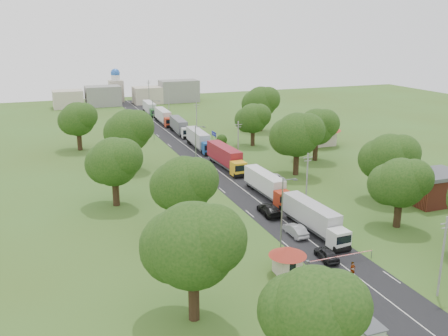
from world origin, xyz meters
name	(u,v)px	position (x,y,z in m)	size (l,w,h in m)	color
ground	(255,199)	(0.00, 0.00, 0.00)	(260.00, 260.00, 0.00)	#3E571D
road	(215,168)	(0.00, 20.00, 0.00)	(8.00, 200.00, 0.04)	black
boom_barrier	(331,259)	(-1.36, -25.00, 0.89)	(9.22, 0.35, 1.18)	slate
guard_booth	(288,257)	(-7.20, -25.00, 2.16)	(4.40, 4.40, 3.45)	#BEB29D
guard_rail	(354,315)	(-5.00, -35.00, 0.00)	(0.10, 17.00, 1.70)	slate
info_sign	(214,136)	(5.20, 35.00, 3.00)	(0.12, 3.10, 4.10)	slate
pole_0	(442,256)	(5.50, -35.00, 4.68)	(1.60, 0.24, 9.00)	gray
pole_1	(307,180)	(5.50, -7.00, 4.68)	(1.60, 0.24, 9.00)	gray
pole_2	(238,142)	(5.50, 21.00, 4.68)	(1.60, 0.24, 9.00)	gray
pole_3	(197,119)	(5.50, 49.00, 4.68)	(1.60, 0.24, 9.00)	gray
pole_4	(169,103)	(5.50, 77.00, 4.68)	(1.60, 0.24, 9.00)	gray
pole_5	(149,92)	(5.50, 105.00, 4.68)	(1.60, 0.24, 9.00)	gray
lamp_0	(283,212)	(-5.35, -20.00, 5.55)	(2.03, 0.22, 10.00)	slate
lamp_1	(196,149)	(-5.35, 15.00, 5.55)	(2.03, 0.22, 10.00)	slate
lamp_2	(154,118)	(-5.35, 50.00, 5.55)	(2.03, 0.22, 10.00)	slate
tree_2	(400,182)	(13.99, -17.86, 6.60)	(8.00, 8.00, 10.10)	#382616
tree_3	(389,157)	(19.99, -7.84, 7.22)	(8.80, 8.80, 11.07)	#382616
tree_4	(297,135)	(12.99, 10.17, 7.85)	(9.60, 9.60, 12.05)	#382616
tree_5	(316,127)	(21.99, 18.16, 7.22)	(8.80, 8.80, 11.07)	#382616
tree_6	(253,118)	(14.99, 35.14, 6.60)	(8.00, 8.00, 10.10)	#382616
tree_7	(261,102)	(23.99, 50.17, 7.85)	(9.60, 9.60, 12.05)	#382616
tree_8	(313,310)	(-14.01, -41.86, 6.60)	(8.00, 8.00, 10.10)	#382616
tree_9	(192,245)	(-20.01, -29.83, 7.85)	(9.60, 9.60, 12.05)	#382616
tree_10	(184,184)	(-15.01, -9.84, 7.22)	(8.80, 8.80, 11.07)	#382616
tree_11	(114,162)	(-22.01, 5.16, 7.22)	(8.80, 8.80, 11.07)	#382616
tree_12	(129,130)	(-16.01, 25.17, 7.85)	(9.60, 9.60, 12.05)	#382616
tree_13	(78,119)	(-24.01, 45.16, 7.22)	(8.80, 8.80, 11.07)	#382616
house_brick	(434,187)	(26.00, -12.00, 2.65)	(8.60, 6.60, 5.20)	maroon
house_cream	(319,130)	(30.00, 30.00, 3.64)	(10.08, 10.08, 5.80)	#BEB29D
distant_town	(133,95)	(0.68, 110.00, 3.49)	(52.00, 8.00, 8.00)	gray
church	(116,87)	(-4.00, 118.00, 5.39)	(5.00, 5.00, 12.30)	#BEB29D
truck_0	(314,218)	(1.97, -15.49, 2.07)	(2.96, 14.11, 3.90)	silver
truck_1	(267,184)	(2.38, 0.69, 2.02)	(2.65, 13.76, 3.81)	#AB2C13
truck_2	(226,157)	(2.15, 19.16, 2.25)	(3.13, 15.32, 4.24)	yellow
truck_3	(199,140)	(2.15, 36.60, 2.16)	(2.96, 14.74, 4.08)	#194C98
truck_4	(180,126)	(2.36, 54.08, 2.09)	(3.10, 14.30, 3.95)	silver
truck_5	(164,116)	(1.94, 69.60, 2.13)	(2.70, 14.47, 4.01)	#BC351C
truck_6	(150,108)	(1.63, 86.31, 2.06)	(2.80, 14.03, 3.88)	#286C2C
car_lane_front	(327,254)	(-1.00, -23.50, 0.73)	(1.73, 4.31, 1.47)	black
car_lane_mid	(296,230)	(-1.00, -15.62, 0.78)	(1.65, 4.73, 1.56)	#9FA0A7
car_lane_rear	(269,210)	(-1.00, -7.31, 0.83)	(2.32, 5.70, 1.65)	black
car_verge_near	(274,177)	(7.22, 7.69, 0.72)	(2.38, 5.16, 1.43)	white
car_verge_far	(217,147)	(5.50, 33.84, 0.83)	(1.95, 4.86, 1.66)	#55595D
pedestrian_near	(352,270)	(-0.73, -28.50, 0.98)	(0.72, 0.47, 1.96)	gray
pedestrian_booth	(284,258)	(-6.50, -22.77, 0.87)	(0.85, 0.66, 1.74)	gray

